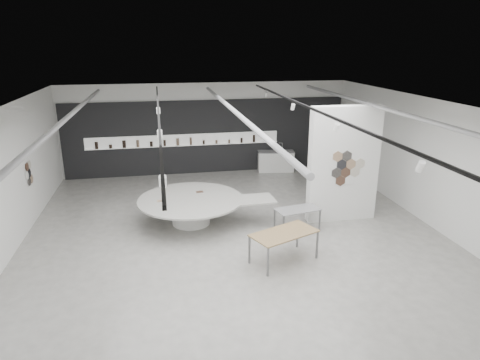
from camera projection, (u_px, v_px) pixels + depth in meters
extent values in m
cube|color=#A29F98|center=(238.00, 241.00, 12.11)|extent=(12.00, 14.00, 0.01)
cube|color=silver|center=(237.00, 107.00, 10.94)|extent=(12.00, 14.00, 0.01)
cube|color=white|center=(207.00, 128.00, 18.07)|extent=(12.00, 0.01, 3.80)
cube|color=white|center=(348.00, 355.00, 4.98)|extent=(12.00, 0.01, 3.80)
cube|color=white|center=(437.00, 166.00, 12.61)|extent=(0.01, 14.00, 3.80)
cylinder|color=#939396|center=(69.00, 116.00, 10.71)|extent=(0.12, 12.00, 0.12)
cylinder|color=#939396|center=(234.00, 111.00, 11.47)|extent=(0.12, 12.00, 0.12)
cylinder|color=#939396|center=(378.00, 107.00, 12.22)|extent=(0.12, 12.00, 0.12)
cube|color=black|center=(158.00, 113.00, 10.62)|extent=(0.05, 13.00, 0.06)
cylinder|color=white|center=(163.00, 181.00, 6.00)|extent=(0.11, 0.18, 0.21)
cylinder|color=white|center=(160.00, 134.00, 9.08)|extent=(0.11, 0.18, 0.21)
cylinder|color=white|center=(158.00, 111.00, 12.17)|extent=(0.11, 0.18, 0.21)
cylinder|color=white|center=(157.00, 97.00, 15.25)|extent=(0.11, 0.18, 0.21)
cube|color=black|center=(311.00, 109.00, 11.33)|extent=(0.05, 13.00, 0.06)
cylinder|color=white|center=(421.00, 166.00, 6.72)|extent=(0.11, 0.18, 0.21)
cylinder|color=white|center=(337.00, 127.00, 9.80)|extent=(0.11, 0.18, 0.21)
cylinder|color=white|center=(293.00, 107.00, 12.88)|extent=(0.11, 0.18, 0.21)
cylinder|color=white|center=(266.00, 94.00, 15.97)|extent=(0.11, 0.18, 0.21)
cylinder|color=black|center=(29.00, 182.00, 12.96)|extent=(0.03, 0.28, 0.28)
cylinder|color=#96785C|center=(32.00, 179.00, 13.21)|extent=(0.03, 0.28, 0.28)
cylinder|color=black|center=(29.00, 173.00, 13.01)|extent=(0.03, 0.28, 0.28)
cylinder|color=white|center=(27.00, 176.00, 12.77)|extent=(0.03, 0.28, 0.28)
cylinder|color=#4C3426|center=(27.00, 167.00, 12.82)|extent=(0.03, 0.28, 0.28)
cylinder|color=#BBB3A1|center=(29.00, 165.00, 13.06)|extent=(0.03, 0.28, 0.28)
cube|color=black|center=(208.00, 137.00, 18.12)|extent=(11.80, 0.10, 3.10)
cube|color=white|center=(184.00, 140.00, 17.90)|extent=(8.00, 0.06, 0.46)
cube|color=white|center=(184.00, 145.00, 17.91)|extent=(8.00, 0.18, 0.02)
cylinder|color=black|center=(96.00, 145.00, 17.23)|extent=(0.13, 0.13, 0.29)
cylinder|color=black|center=(111.00, 146.00, 17.35)|extent=(0.13, 0.13, 0.15)
cylinder|color=black|center=(124.00, 144.00, 17.42)|extent=(0.14, 0.14, 0.30)
cylinder|color=brown|center=(138.00, 144.00, 17.52)|extent=(0.12, 0.12, 0.29)
cylinder|color=black|center=(151.00, 144.00, 17.63)|extent=(0.12, 0.12, 0.21)
cylinder|color=black|center=(165.00, 143.00, 17.72)|extent=(0.10, 0.10, 0.25)
cylinder|color=brown|center=(178.00, 142.00, 17.81)|extent=(0.12, 0.12, 0.30)
cylinder|color=brown|center=(191.00, 141.00, 17.91)|extent=(0.10, 0.10, 0.31)
cylinder|color=black|center=(204.00, 142.00, 18.03)|extent=(0.09, 0.09, 0.17)
cylinder|color=brown|center=(216.00, 142.00, 18.13)|extent=(0.10, 0.10, 0.16)
cylinder|color=brown|center=(229.00, 141.00, 18.22)|extent=(0.09, 0.09, 0.15)
cylinder|color=black|center=(242.00, 140.00, 18.31)|extent=(0.09, 0.09, 0.21)
cylinder|color=black|center=(254.00, 138.00, 18.39)|extent=(0.11, 0.11, 0.31)
cylinder|color=black|center=(266.00, 138.00, 18.49)|extent=(0.11, 0.11, 0.29)
cube|color=white|center=(344.00, 164.00, 13.12)|extent=(2.20, 0.35, 3.60)
cylinder|color=#4C3426|center=(346.00, 172.00, 13.01)|extent=(0.34, 0.03, 0.34)
cylinder|color=#BBB3A1|center=(355.00, 172.00, 13.06)|extent=(0.34, 0.03, 0.34)
cylinder|color=black|center=(336.00, 173.00, 12.95)|extent=(0.34, 0.03, 0.34)
cylinder|color=#96785C|center=(351.00, 164.00, 12.95)|extent=(0.34, 0.03, 0.34)
cylinder|color=black|center=(342.00, 165.00, 12.90)|extent=(0.34, 0.03, 0.34)
cylinder|color=white|center=(350.00, 180.00, 13.11)|extent=(0.34, 0.03, 0.34)
cylinder|color=#4C3426|center=(340.00, 181.00, 13.06)|extent=(0.34, 0.03, 0.34)
cylinder|color=#BBB3A1|center=(360.00, 164.00, 13.01)|extent=(0.34, 0.03, 0.34)
cylinder|color=black|center=(347.00, 156.00, 12.85)|extent=(0.34, 0.03, 0.34)
cylinder|color=#96785C|center=(338.00, 156.00, 12.79)|extent=(0.34, 0.03, 0.34)
cylinder|color=white|center=(191.00, 212.00, 13.21)|extent=(1.21, 1.21, 0.76)
cylinder|color=#ABAAA2|center=(190.00, 199.00, 13.09)|extent=(3.36, 3.36, 0.05)
cube|color=#ABAAA2|center=(251.00, 200.00, 13.06)|extent=(1.47, 0.95, 0.05)
cube|color=#96785C|center=(161.00, 201.00, 12.88)|extent=(0.23, 0.17, 0.01)
cube|color=#4C3426|center=(200.00, 192.00, 13.66)|extent=(0.23, 0.17, 0.01)
cube|color=olive|center=(284.00, 233.00, 10.80)|extent=(1.90, 1.46, 0.03)
cube|color=slate|center=(268.00, 262.00, 10.19)|extent=(0.06, 0.06, 0.76)
cube|color=slate|center=(249.00, 250.00, 10.79)|extent=(0.06, 0.06, 0.76)
cube|color=slate|center=(317.00, 245.00, 11.06)|extent=(0.06, 0.06, 0.76)
cube|color=slate|center=(297.00, 234.00, 11.66)|extent=(0.06, 0.06, 0.76)
cube|color=gray|center=(298.00, 209.00, 12.69)|extent=(1.39, 0.89, 0.03)
cube|color=slate|center=(284.00, 226.00, 12.32)|extent=(0.04, 0.04, 0.64)
cube|color=slate|center=(275.00, 219.00, 12.82)|extent=(0.04, 0.04, 0.64)
cube|color=slate|center=(320.00, 220.00, 12.75)|extent=(0.04, 0.04, 0.64)
cube|color=slate|center=(310.00, 213.00, 13.26)|extent=(0.04, 0.04, 0.64)
cube|color=white|center=(276.00, 162.00, 18.58)|extent=(1.59, 0.78, 0.86)
cube|color=gray|center=(276.00, 152.00, 18.45)|extent=(1.63, 0.82, 0.03)
cylinder|color=silver|center=(282.00, 147.00, 18.54)|extent=(0.03, 0.03, 0.34)
cylinder|color=silver|center=(281.00, 143.00, 18.49)|extent=(0.15, 0.04, 0.02)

